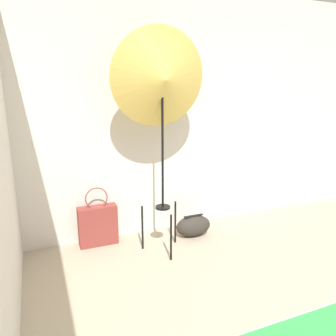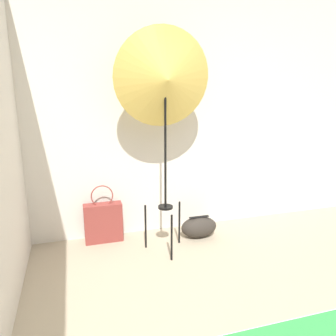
% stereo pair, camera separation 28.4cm
% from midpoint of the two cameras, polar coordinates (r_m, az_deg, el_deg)
% --- Properties ---
extents(wall_back, '(8.00, 0.05, 2.60)m').
position_cam_midpoint_polar(wall_back, '(3.58, 2.58, 9.11)').
color(wall_back, silver).
rests_on(wall_back, ground_plane).
extents(photo_umbrella, '(0.91, 0.37, 2.14)m').
position_cam_midpoint_polar(photo_umbrella, '(3.01, 2.31, 15.07)').
color(photo_umbrella, black).
rests_on(photo_umbrella, ground_plane).
extents(tote_bag, '(0.40, 0.13, 0.62)m').
position_cam_midpoint_polar(tote_bag, '(3.53, -8.92, -9.32)').
color(tote_bag, brown).
rests_on(tote_bag, ground_plane).
extents(duffel_bag, '(0.40, 0.23, 0.24)m').
position_cam_midpoint_polar(duffel_bag, '(3.66, 7.65, -10.19)').
color(duffel_bag, '#332D28').
rests_on(duffel_bag, ground_plane).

